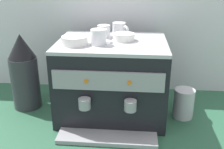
{
  "coord_description": "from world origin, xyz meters",
  "views": [
    {
      "loc": [
        0.12,
        -1.32,
        0.76
      ],
      "look_at": [
        0.0,
        0.0,
        0.23
      ],
      "focal_mm": 43.48,
      "sensor_mm": 36.0,
      "label": 1
    }
  ],
  "objects_px": {
    "espresso_machine": "(112,79)",
    "ceramic_cup_0": "(119,29)",
    "ceramic_cup_1": "(99,37)",
    "coffee_grinder": "(24,72)",
    "ceramic_cup_2": "(104,31)",
    "ceramic_bowl_1": "(75,41)",
    "milk_pitcher": "(184,103)",
    "ceramic_bowl_0": "(124,37)"
  },
  "relations": [
    {
      "from": "espresso_machine",
      "to": "ceramic_cup_1",
      "type": "distance_m",
      "value": 0.26
    },
    {
      "from": "ceramic_cup_0",
      "to": "milk_pitcher",
      "type": "height_order",
      "value": "ceramic_cup_0"
    },
    {
      "from": "ceramic_cup_1",
      "to": "ceramic_cup_2",
      "type": "height_order",
      "value": "ceramic_cup_1"
    },
    {
      "from": "ceramic_cup_0",
      "to": "ceramic_cup_1",
      "type": "xyz_separation_m",
      "value": [
        -0.09,
        -0.2,
        0.0
      ]
    },
    {
      "from": "ceramic_cup_2",
      "to": "ceramic_cup_0",
      "type": "bearing_deg",
      "value": 29.28
    },
    {
      "from": "ceramic_cup_2",
      "to": "milk_pitcher",
      "type": "relative_size",
      "value": 0.63
    },
    {
      "from": "espresso_machine",
      "to": "ceramic_bowl_1",
      "type": "height_order",
      "value": "ceramic_bowl_1"
    },
    {
      "from": "ceramic_cup_0",
      "to": "milk_pitcher",
      "type": "bearing_deg",
      "value": -22.17
    },
    {
      "from": "ceramic_cup_2",
      "to": "espresso_machine",
      "type": "bearing_deg",
      "value": -61.36
    },
    {
      "from": "espresso_machine",
      "to": "coffee_grinder",
      "type": "distance_m",
      "value": 0.49
    },
    {
      "from": "ceramic_bowl_0",
      "to": "coffee_grinder",
      "type": "relative_size",
      "value": 0.25
    },
    {
      "from": "ceramic_cup_1",
      "to": "coffee_grinder",
      "type": "xyz_separation_m",
      "value": [
        -0.44,
        0.09,
        -0.23
      ]
    },
    {
      "from": "ceramic_bowl_0",
      "to": "ceramic_bowl_1",
      "type": "xyz_separation_m",
      "value": [
        -0.23,
        -0.1,
        0.0
      ]
    },
    {
      "from": "espresso_machine",
      "to": "milk_pitcher",
      "type": "height_order",
      "value": "espresso_machine"
    },
    {
      "from": "ceramic_cup_1",
      "to": "milk_pitcher",
      "type": "xyz_separation_m",
      "value": [
        0.44,
        0.05,
        -0.36
      ]
    },
    {
      "from": "ceramic_cup_0",
      "to": "espresso_machine",
      "type": "bearing_deg",
      "value": -102.02
    },
    {
      "from": "milk_pitcher",
      "to": "coffee_grinder",
      "type": "bearing_deg",
      "value": 177.23
    },
    {
      "from": "ceramic_cup_0",
      "to": "milk_pitcher",
      "type": "xyz_separation_m",
      "value": [
        0.35,
        -0.14,
        -0.36
      ]
    },
    {
      "from": "coffee_grinder",
      "to": "milk_pitcher",
      "type": "relative_size",
      "value": 2.68
    },
    {
      "from": "ceramic_cup_1",
      "to": "coffee_grinder",
      "type": "height_order",
      "value": "ceramic_cup_1"
    },
    {
      "from": "milk_pitcher",
      "to": "espresso_machine",
      "type": "bearing_deg",
      "value": 178.74
    },
    {
      "from": "espresso_machine",
      "to": "ceramic_cup_1",
      "type": "height_order",
      "value": "ceramic_cup_1"
    },
    {
      "from": "espresso_machine",
      "to": "ceramic_cup_1",
      "type": "xyz_separation_m",
      "value": [
        -0.06,
        -0.06,
        0.24
      ]
    },
    {
      "from": "espresso_machine",
      "to": "ceramic_bowl_0",
      "type": "bearing_deg",
      "value": 23.05
    },
    {
      "from": "espresso_machine",
      "to": "ceramic_bowl_1",
      "type": "bearing_deg",
      "value": -157.13
    },
    {
      "from": "ceramic_cup_2",
      "to": "milk_pitcher",
      "type": "bearing_deg",
      "value": -13.0
    },
    {
      "from": "ceramic_cup_2",
      "to": "ceramic_bowl_0",
      "type": "xyz_separation_m",
      "value": [
        0.11,
        -0.07,
        -0.01
      ]
    },
    {
      "from": "coffee_grinder",
      "to": "ceramic_bowl_0",
      "type": "bearing_deg",
      "value": -0.91
    },
    {
      "from": "ceramic_cup_2",
      "to": "ceramic_bowl_0",
      "type": "relative_size",
      "value": 0.93
    },
    {
      "from": "ceramic_cup_1",
      "to": "coffee_grinder",
      "type": "relative_size",
      "value": 0.25
    },
    {
      "from": "ceramic_cup_1",
      "to": "ceramic_cup_2",
      "type": "distance_m",
      "value": 0.15
    },
    {
      "from": "ceramic_cup_1",
      "to": "ceramic_bowl_1",
      "type": "xyz_separation_m",
      "value": [
        -0.12,
        -0.01,
        -0.02
      ]
    },
    {
      "from": "espresso_machine",
      "to": "ceramic_cup_2",
      "type": "height_order",
      "value": "ceramic_cup_2"
    },
    {
      "from": "ceramic_cup_2",
      "to": "ceramic_bowl_1",
      "type": "xyz_separation_m",
      "value": [
        -0.12,
        -0.16,
        -0.01
      ]
    },
    {
      "from": "ceramic_cup_0",
      "to": "ceramic_cup_2",
      "type": "bearing_deg",
      "value": -150.72
    },
    {
      "from": "ceramic_bowl_1",
      "to": "milk_pitcher",
      "type": "distance_m",
      "value": 0.66
    },
    {
      "from": "ceramic_bowl_0",
      "to": "ceramic_bowl_1",
      "type": "distance_m",
      "value": 0.25
    },
    {
      "from": "ceramic_cup_0",
      "to": "ceramic_bowl_0",
      "type": "distance_m",
      "value": 0.12
    },
    {
      "from": "ceramic_cup_0",
      "to": "coffee_grinder",
      "type": "relative_size",
      "value": 0.22
    },
    {
      "from": "ceramic_cup_0",
      "to": "coffee_grinder",
      "type": "bearing_deg",
      "value": -168.9
    },
    {
      "from": "ceramic_cup_0",
      "to": "ceramic_cup_1",
      "type": "bearing_deg",
      "value": -113.46
    },
    {
      "from": "espresso_machine",
      "to": "ceramic_cup_0",
      "type": "xyz_separation_m",
      "value": [
        0.03,
        0.14,
        0.24
      ]
    }
  ]
}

